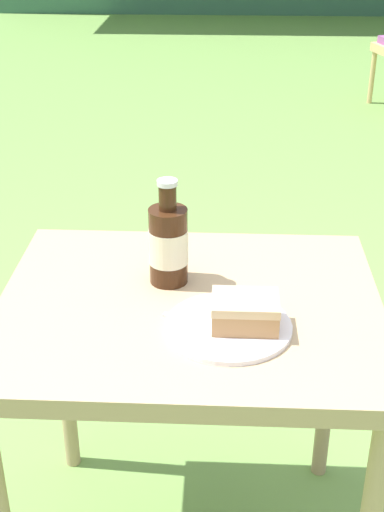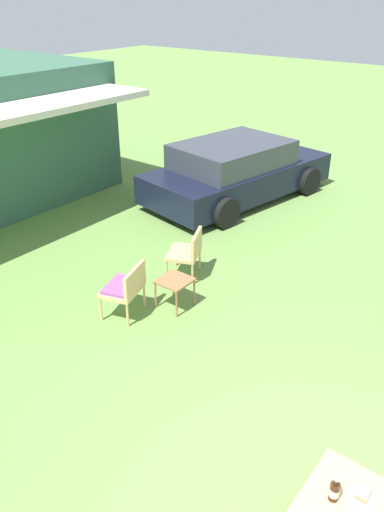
{
  "view_description": "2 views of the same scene",
  "coord_description": "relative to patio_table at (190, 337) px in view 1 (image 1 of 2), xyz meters",
  "views": [
    {
      "loc": [
        0.06,
        -1.2,
        1.44
      ],
      "look_at": [
        0.0,
        0.1,
        0.75
      ],
      "focal_mm": 50.0,
      "sensor_mm": 36.0,
      "label": 1
    },
    {
      "loc": [
        -2.69,
        -0.6,
        4.18
      ],
      "look_at": [
        2.11,
        3.15,
        0.9
      ],
      "focal_mm": 35.0,
      "sensor_mm": 36.0,
      "label": 2
    }
  ],
  "objects": [
    {
      "name": "cake_on_plate",
      "position": [
        0.09,
        -0.09,
        0.11
      ],
      "size": [
        0.24,
        0.24,
        0.07
      ],
      "color": "white",
      "rests_on": "patio_table"
    },
    {
      "name": "patio_table",
      "position": [
        0.0,
        0.0,
        0.0
      ],
      "size": [
        0.76,
        0.63,
        0.7
      ],
      "color": "tan",
      "rests_on": "ground_plane"
    },
    {
      "name": "fork",
      "position": [
        0.04,
        -0.09,
        0.09
      ],
      "size": [
        0.17,
        0.07,
        0.01
      ],
      "color": "silver",
      "rests_on": "patio_table"
    },
    {
      "name": "cola_bottle_near",
      "position": [
        -0.05,
        0.08,
        0.17
      ],
      "size": [
        0.08,
        0.08,
        0.22
      ],
      "color": "#381E0F",
      "rests_on": "patio_table"
    },
    {
      "name": "loose_bottle_cap",
      "position": [
        -0.02,
        0.07,
        0.09
      ],
      "size": [
        0.03,
        0.03,
        0.01
      ],
      "color": "silver",
      "rests_on": "patio_table"
    }
  ]
}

